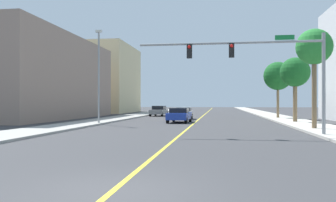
{
  "coord_description": "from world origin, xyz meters",
  "views": [
    {
      "loc": [
        2.36,
        -7.51,
        1.98
      ],
      "look_at": [
        -2.43,
        25.15,
        2.11
      ],
      "focal_mm": 37.51,
      "sensor_mm": 36.0,
      "label": 1
    }
  ],
  "objects_px": {
    "street_lamp": "(99,72)",
    "palm_near": "(314,48)",
    "traffic_signal_mast": "(261,60)",
    "car_blue": "(179,115)",
    "car_gray": "(159,111)",
    "palm_far": "(278,76)",
    "car_white": "(184,113)",
    "palm_mid": "(295,73)"
  },
  "relations": [
    {
      "from": "palm_far",
      "to": "street_lamp",
      "type": "bearing_deg",
      "value": -143.28
    },
    {
      "from": "palm_mid",
      "to": "car_white",
      "type": "distance_m",
      "value": 13.24
    },
    {
      "from": "palm_mid",
      "to": "palm_far",
      "type": "distance_m",
      "value": 8.74
    },
    {
      "from": "car_gray",
      "to": "traffic_signal_mast",
      "type": "bearing_deg",
      "value": 113.43
    },
    {
      "from": "street_lamp",
      "to": "palm_near",
      "type": "xyz_separation_m",
      "value": [
        17.44,
        -4.24,
        1.06
      ]
    },
    {
      "from": "traffic_signal_mast",
      "to": "palm_far",
      "type": "distance_m",
      "value": 22.79
    },
    {
      "from": "car_white",
      "to": "palm_mid",
      "type": "bearing_deg",
      "value": -27.28
    },
    {
      "from": "car_gray",
      "to": "car_blue",
      "type": "xyz_separation_m",
      "value": [
        4.78,
        -15.79,
        -0.03
      ]
    },
    {
      "from": "street_lamp",
      "to": "palm_far",
      "type": "relative_size",
      "value": 1.25
    },
    {
      "from": "street_lamp",
      "to": "car_white",
      "type": "distance_m",
      "value": 12.91
    },
    {
      "from": "street_lamp",
      "to": "palm_far",
      "type": "distance_m",
      "value": 22.12
    },
    {
      "from": "palm_near",
      "to": "palm_mid",
      "type": "xyz_separation_m",
      "value": [
        0.48,
        8.73,
        -1.03
      ]
    },
    {
      "from": "traffic_signal_mast",
      "to": "car_white",
      "type": "xyz_separation_m",
      "value": [
        -6.5,
        19.38,
        -3.74
      ]
    },
    {
      "from": "car_gray",
      "to": "palm_mid",
      "type": "bearing_deg",
      "value": 138.61
    },
    {
      "from": "palm_near",
      "to": "car_blue",
      "type": "height_order",
      "value": "palm_near"
    },
    {
      "from": "palm_near",
      "to": "palm_far",
      "type": "height_order",
      "value": "palm_near"
    },
    {
      "from": "palm_mid",
      "to": "car_blue",
      "type": "height_order",
      "value": "palm_mid"
    },
    {
      "from": "street_lamp",
      "to": "car_gray",
      "type": "height_order",
      "value": "street_lamp"
    },
    {
      "from": "palm_far",
      "to": "car_white",
      "type": "distance_m",
      "value": 12.22
    },
    {
      "from": "car_white",
      "to": "traffic_signal_mast",
      "type": "bearing_deg",
      "value": -71.5
    },
    {
      "from": "palm_far",
      "to": "car_blue",
      "type": "distance_m",
      "value": 15.01
    },
    {
      "from": "palm_near",
      "to": "car_gray",
      "type": "height_order",
      "value": "palm_near"
    },
    {
      "from": "palm_near",
      "to": "palm_mid",
      "type": "bearing_deg",
      "value": 86.83
    },
    {
      "from": "palm_far",
      "to": "car_white",
      "type": "height_order",
      "value": "palm_far"
    },
    {
      "from": "palm_near",
      "to": "palm_far",
      "type": "relative_size",
      "value": 1.05
    },
    {
      "from": "car_blue",
      "to": "car_white",
      "type": "bearing_deg",
      "value": 94.04
    },
    {
      "from": "car_gray",
      "to": "car_white",
      "type": "bearing_deg",
      "value": 118.57
    },
    {
      "from": "car_blue",
      "to": "palm_far",
      "type": "bearing_deg",
      "value": 43.47
    },
    {
      "from": "traffic_signal_mast",
      "to": "car_blue",
      "type": "xyz_separation_m",
      "value": [
        -6.32,
        12.91,
        -3.74
      ]
    },
    {
      "from": "car_gray",
      "to": "car_blue",
      "type": "relative_size",
      "value": 1.03
    },
    {
      "from": "traffic_signal_mast",
      "to": "car_blue",
      "type": "height_order",
      "value": "traffic_signal_mast"
    },
    {
      "from": "traffic_signal_mast",
      "to": "car_gray",
      "type": "height_order",
      "value": "traffic_signal_mast"
    },
    {
      "from": "street_lamp",
      "to": "car_white",
      "type": "relative_size",
      "value": 2.0
    },
    {
      "from": "car_white",
      "to": "street_lamp",
      "type": "bearing_deg",
      "value": -123.21
    },
    {
      "from": "palm_far",
      "to": "car_blue",
      "type": "bearing_deg",
      "value": -139.0
    },
    {
      "from": "traffic_signal_mast",
      "to": "car_white",
      "type": "distance_m",
      "value": 20.77
    },
    {
      "from": "traffic_signal_mast",
      "to": "car_gray",
      "type": "bearing_deg",
      "value": 111.15
    },
    {
      "from": "traffic_signal_mast",
      "to": "car_blue",
      "type": "distance_m",
      "value": 14.85
    },
    {
      "from": "palm_mid",
      "to": "car_gray",
      "type": "height_order",
      "value": "palm_mid"
    },
    {
      "from": "street_lamp",
      "to": "palm_mid",
      "type": "bearing_deg",
      "value": 14.08
    },
    {
      "from": "street_lamp",
      "to": "car_blue",
      "type": "xyz_separation_m",
      "value": [
        6.89,
        3.8,
        -4.02
      ]
    },
    {
      "from": "palm_near",
      "to": "car_blue",
      "type": "bearing_deg",
      "value": 142.69
    }
  ]
}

